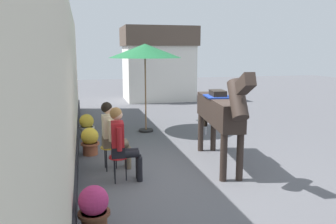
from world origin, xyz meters
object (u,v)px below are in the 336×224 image
at_px(seated_visitor_near, 121,140).
at_px(seated_visitor_far, 112,132).
at_px(cafe_parasol, 145,51).
at_px(spare_stool_white, 202,121).
at_px(saddled_horse_center, 220,111).
at_px(flower_planter_nearest, 94,208).
at_px(satchel_bag, 118,155).
at_px(flower_planter_farthest, 87,125).
at_px(flower_planter_inner_far, 90,141).

distance_m(seated_visitor_near, seated_visitor_far, 0.70).
distance_m(seated_visitor_near, cafe_parasol, 4.23).
height_order(cafe_parasol, spare_stool_white, cafe_parasol).
distance_m(saddled_horse_center, flower_planter_nearest, 3.45).
xyz_separation_m(cafe_parasol, satchel_bag, (-1.09, -2.44, -2.26)).
distance_m(saddled_horse_center, cafe_parasol, 3.71).
distance_m(flower_planter_farthest, spare_stool_white, 3.25).
bearing_deg(spare_stool_white, cafe_parasol, 150.16).
xyz_separation_m(flower_planter_nearest, satchel_bag, (0.62, 3.01, -0.23)).
distance_m(seated_visitor_near, spare_stool_white, 3.93).
bearing_deg(spare_stool_white, seated_visitor_near, -131.84).
distance_m(seated_visitor_far, flower_planter_farthest, 2.94).
bearing_deg(flower_planter_farthest, seated_visitor_near, -80.81).
relative_size(seated_visitor_near, spare_stool_white, 3.02).
xyz_separation_m(saddled_horse_center, flower_planter_nearest, (-2.64, -2.07, -0.82)).
height_order(saddled_horse_center, flower_planter_nearest, saddled_horse_center).
height_order(seated_visitor_near, flower_planter_nearest, seated_visitor_near).
distance_m(flower_planter_nearest, flower_planter_inner_far, 3.51).
xyz_separation_m(flower_planter_inner_far, spare_stool_white, (3.14, 1.10, 0.07)).
height_order(flower_planter_nearest, flower_planter_farthest, same).
height_order(flower_planter_farthest, spare_stool_white, flower_planter_farthest).
xyz_separation_m(flower_planter_nearest, flower_planter_farthest, (-0.01, 5.26, 0.00)).
distance_m(spare_stool_white, satchel_bag, 3.03).
xyz_separation_m(seated_visitor_far, spare_stool_white, (2.72, 2.22, -0.38)).
height_order(cafe_parasol, satchel_bag, cafe_parasol).
xyz_separation_m(seated_visitor_near, cafe_parasol, (1.14, 3.75, 1.59)).
bearing_deg(flower_planter_nearest, flower_planter_farthest, 90.12).
distance_m(seated_visitor_near, flower_planter_inner_far, 1.94).
distance_m(seated_visitor_far, flower_planter_nearest, 2.47).
height_order(flower_planter_farthest, satchel_bag, flower_planter_farthest).
bearing_deg(seated_visitor_far, seated_visitor_near, -80.59).
height_order(saddled_horse_center, spare_stool_white, saddled_horse_center).
relative_size(seated_visitor_near, cafe_parasol, 0.54).
height_order(flower_planter_farthest, cafe_parasol, cafe_parasol).
bearing_deg(flower_planter_nearest, spare_stool_white, 55.47).
bearing_deg(spare_stool_white, seated_visitor_far, -140.79).
bearing_deg(seated_visitor_near, seated_visitor_far, 99.41).
height_order(seated_visitor_far, flower_planter_inner_far, seated_visitor_far).
bearing_deg(flower_planter_farthest, flower_planter_nearest, -89.88).
height_order(flower_planter_inner_far, cafe_parasol, cafe_parasol).
height_order(seated_visitor_far, spare_stool_white, seated_visitor_far).
distance_m(flower_planter_nearest, cafe_parasol, 6.06).
bearing_deg(flower_planter_farthest, seated_visitor_far, -80.86).
bearing_deg(seated_visitor_near, satchel_bag, 87.70).
xyz_separation_m(seated_visitor_far, satchel_bag, (0.17, 0.62, -0.68)).
relative_size(flower_planter_inner_far, satchel_bag, 2.29).
relative_size(saddled_horse_center, cafe_parasol, 1.16).
bearing_deg(cafe_parasol, seated_visitor_far, -112.36).
xyz_separation_m(seated_visitor_far, cafe_parasol, (1.26, 3.06, 1.59)).
xyz_separation_m(saddled_horse_center, spare_stool_white, (0.53, 2.54, -0.76)).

